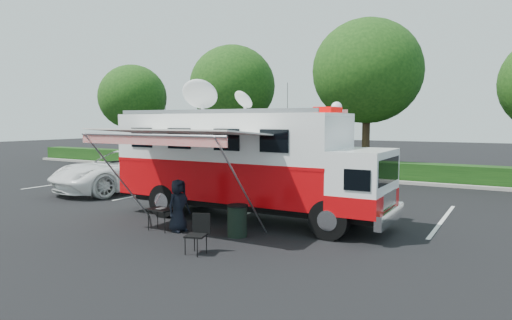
{
  "coord_description": "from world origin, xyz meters",
  "views": [
    {
      "loc": [
        7.5,
        -12.52,
        3.21
      ],
      "look_at": [
        0.0,
        0.5,
        1.9
      ],
      "focal_mm": 32.0,
      "sensor_mm": 36.0,
      "label": 1
    }
  ],
  "objects": [
    {
      "name": "awning",
      "position": [
        -0.9,
        -2.61,
        2.82
      ],
      "size": [
        4.98,
        2.58,
        3.01
      ],
      "color": "silver",
      "rests_on": "ground_plane"
    },
    {
      "name": "trash_bin",
      "position": [
        0.86,
        -2.02,
        0.44
      ],
      "size": [
        0.59,
        0.59,
        0.88
      ],
      "color": "black",
      "rests_on": "ground_plane"
    },
    {
      "name": "folding_table",
      "position": [
        -1.45,
        -2.55,
        0.59
      ],
      "size": [
        0.8,
        0.6,
        0.65
      ],
      "color": "black",
      "rests_on": "ground_plane"
    },
    {
      "name": "white_suv",
      "position": [
        -8.02,
        2.48,
        0.0
      ],
      "size": [
        4.44,
        7.2,
        1.86
      ],
      "primitive_type": "imported",
      "rotation": [
        0.0,
        0.0,
        -0.22
      ],
      "color": "white",
      "rests_on": "ground_plane"
    },
    {
      "name": "back_border",
      "position": [
        1.14,
        12.9,
        5.0
      ],
      "size": [
        60.0,
        6.14,
        8.87
      ],
      "color": "#9E998E",
      "rests_on": "ground_plane"
    },
    {
      "name": "command_truck",
      "position": [
        -0.08,
        -0.0,
        1.88
      ],
      "size": [
        9.12,
        2.51,
        4.38
      ],
      "color": "black",
      "rests_on": "ground_plane"
    },
    {
      "name": "ground_plane",
      "position": [
        0.0,
        0.0,
        0.0
      ],
      "size": [
        120.0,
        120.0,
        0.0
      ],
      "primitive_type": "plane",
      "color": "black",
      "rests_on": "ground"
    },
    {
      "name": "folding_chair",
      "position": [
        0.89,
        -3.83,
        0.57
      ],
      "size": [
        0.57,
        0.6,
        0.96
      ],
      "color": "black",
      "rests_on": "ground_plane"
    },
    {
      "name": "stall_lines",
      "position": [
        -0.5,
        3.0,
        0.0
      ],
      "size": [
        24.12,
        5.5,
        0.01
      ],
      "color": "silver",
      "rests_on": "ground_plane"
    },
    {
      "name": "person",
      "position": [
        -0.92,
        -2.39,
        0.0
      ],
      "size": [
        0.61,
        0.82,
        1.52
      ],
      "primitive_type": "imported",
      "rotation": [
        0.0,
        0.0,
        1.39
      ],
      "color": "black",
      "rests_on": "ground_plane"
    }
  ]
}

